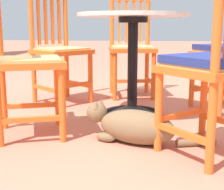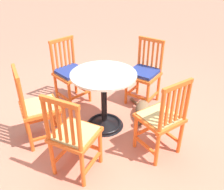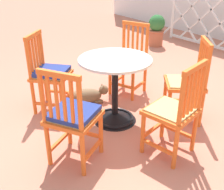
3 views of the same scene
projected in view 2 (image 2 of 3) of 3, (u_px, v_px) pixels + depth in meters
The scene contains 8 objects.
ground_plane at pixel (105, 127), 3.10m from camera, with size 24.00×24.00×0.00m, color #C6755B.
cafe_table at pixel (104, 106), 2.99m from camera, with size 0.76×0.76×0.73m.
orange_chair_facing_out at pixel (144, 74), 3.41m from camera, with size 0.56×0.56×0.91m.
orange_chair_by_planter at pixel (70, 73), 3.43m from camera, with size 0.54×0.54×0.91m.
orange_chair_at_corner at pixel (37, 108), 2.70m from camera, with size 0.47×0.47×0.91m.
orange_chair_near_fence at pixel (74, 136), 2.29m from camera, with size 0.56×0.56×0.91m.
orange_chair_tucked_in at pixel (162, 119), 2.52m from camera, with size 0.51×0.51×0.91m.
tabby_cat at pixel (143, 112), 3.22m from camera, with size 0.34×0.74×0.23m.
Camera 2 is at (0.53, 2.40, 1.93)m, focal length 39.37 mm.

